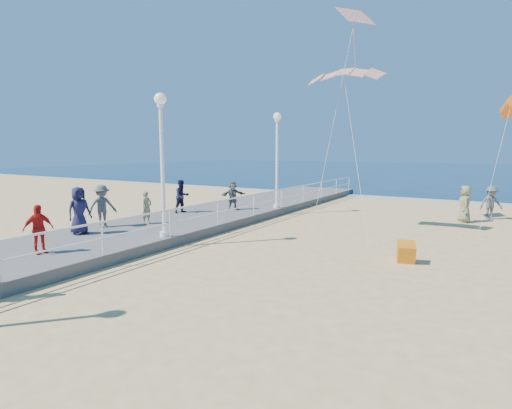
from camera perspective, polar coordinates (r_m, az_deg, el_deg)
The scene contains 19 objects.
ground at distance 12.66m, azimuth 5.08°, elevation -9.06°, with size 160.00×160.00×0.00m, color #EABF7A.
ocean at distance 76.17m, azimuth 27.18°, elevation 4.20°, with size 160.00×90.00×0.05m, color #0B2847.
surf_line at distance 32.05m, azimuth 21.42°, elevation 0.75°, with size 160.00×1.20×0.04m, color silver.
boardwalk at distance 17.16m, azimuth -18.10°, elevation -4.24°, with size 5.00×44.00×0.40m, color slate.
railing at distance 15.21m, azimuth -12.21°, elevation -1.51°, with size 0.05×42.00×0.55m.
lamp_post_mid at distance 15.23m, azimuth -13.30°, elevation 7.58°, with size 0.44×0.44×5.32m.
lamp_post_far at distance 22.56m, azimuth 3.02°, elevation 7.78°, with size 0.44×0.44×5.32m.
spectator_2 at distance 18.10m, azimuth -21.12°, elevation -0.22°, with size 1.17×0.67×1.81m, color #525356.
spectator_3 at distance 14.36m, azimuth -28.67°, elevation -3.11°, with size 0.92×0.38×1.57m, color red.
spectator_4 at distance 16.95m, azimuth -23.95°, elevation -0.80°, with size 0.91×0.59×1.86m, color #1E1C3E.
spectator_5 at distance 21.93m, azimuth -3.33°, elevation 1.31°, with size 1.46×0.47×1.58m, color #56575B.
spectator_6 at distance 18.36m, azimuth -15.34°, elevation -0.41°, with size 0.53×0.35×1.46m, color gray.
spectator_7 at distance 21.22m, azimuth -10.53°, elevation 1.17°, with size 0.84×0.65×1.72m, color #171631.
beach_walker_a at distance 24.38m, azimuth 30.55°, elevation 0.20°, with size 1.16×0.67×1.80m, color #525256.
beach_walker_c at distance 22.83m, azimuth 27.68°, elevation 0.05°, with size 0.92×0.60×1.88m, color #7E7E57.
box_kite at distance 14.00m, azimuth 20.63°, elevation -6.62°, with size 0.55×0.55×0.60m, color #C83E0B.
kite_parafoil at distance 18.06m, azimuth 12.54°, elevation 18.02°, with size 3.27×0.90×0.30m, color red, non-canonical shape.
kite_windsock at distance 21.15m, azimuth 32.58°, elevation 11.72°, with size 0.56×0.56×2.41m, color #D95D12.
kite_diamond_redwhite at distance 21.17m, azimuth 14.02°, elevation 24.67°, with size 1.49×1.49×0.02m, color red.
Camera 1 is at (5.29, -10.90, 3.66)m, focal length 28.00 mm.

